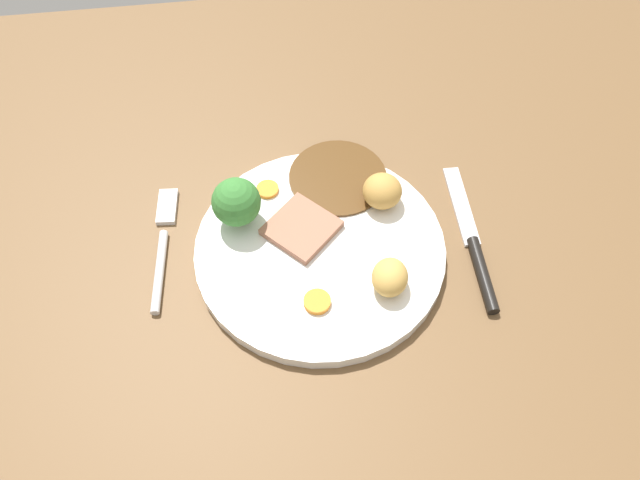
{
  "coord_description": "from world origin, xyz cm",
  "views": [
    {
      "loc": [
        -2.0,
        -38.23,
        57.43
      ],
      "look_at": [
        2.74,
        -2.94,
        6.0
      ],
      "focal_mm": 35.31,
      "sensor_mm": 36.0,
      "label": 1
    }
  ],
  "objects_px": {
    "carrot_coin_back": "(268,189)",
    "broccoli_floret": "(236,202)",
    "carrot_coin_front": "(317,302)",
    "fork": "(163,243)",
    "dinner_plate": "(320,249)",
    "meat_slice_main": "(302,228)",
    "roast_potato_right": "(390,277)",
    "roast_potato_left": "(382,191)",
    "knife": "(474,248)"
  },
  "relations": [
    {
      "from": "roast_potato_right",
      "to": "carrot_coin_back",
      "type": "height_order",
      "value": "roast_potato_right"
    },
    {
      "from": "broccoli_floret",
      "to": "fork",
      "type": "distance_m",
      "value": 0.09
    },
    {
      "from": "dinner_plate",
      "to": "fork",
      "type": "relative_size",
      "value": 1.66
    },
    {
      "from": "meat_slice_main",
      "to": "broccoli_floret",
      "type": "distance_m",
      "value": 0.07
    },
    {
      "from": "carrot_coin_front",
      "to": "dinner_plate",
      "type": "bearing_deg",
      "value": 80.01
    },
    {
      "from": "roast_potato_right",
      "to": "fork",
      "type": "height_order",
      "value": "roast_potato_right"
    },
    {
      "from": "roast_potato_left",
      "to": "broccoli_floret",
      "type": "distance_m",
      "value": 0.15
    },
    {
      "from": "carrot_coin_front",
      "to": "fork",
      "type": "relative_size",
      "value": 0.17
    },
    {
      "from": "dinner_plate",
      "to": "meat_slice_main",
      "type": "bearing_deg",
      "value": 126.69
    },
    {
      "from": "meat_slice_main",
      "to": "fork",
      "type": "xyz_separation_m",
      "value": [
        -0.14,
        0.01,
        -0.01
      ]
    },
    {
      "from": "carrot_coin_front",
      "to": "broccoli_floret",
      "type": "height_order",
      "value": "broccoli_floret"
    },
    {
      "from": "dinner_plate",
      "to": "roast_potato_left",
      "type": "distance_m",
      "value": 0.09
    },
    {
      "from": "broccoli_floret",
      "to": "carrot_coin_front",
      "type": "bearing_deg",
      "value": -58.12
    },
    {
      "from": "roast_potato_right",
      "to": "broccoli_floret",
      "type": "bearing_deg",
      "value": 144.59
    },
    {
      "from": "fork",
      "to": "carrot_coin_back",
      "type": "bearing_deg",
      "value": -62.54
    },
    {
      "from": "meat_slice_main",
      "to": "broccoli_floret",
      "type": "bearing_deg",
      "value": 161.3
    },
    {
      "from": "roast_potato_right",
      "to": "carrot_coin_front",
      "type": "distance_m",
      "value": 0.07
    },
    {
      "from": "carrot_coin_back",
      "to": "broccoli_floret",
      "type": "bearing_deg",
      "value": -132.43
    },
    {
      "from": "roast_potato_left",
      "to": "fork",
      "type": "relative_size",
      "value": 0.27
    },
    {
      "from": "roast_potato_left",
      "to": "fork",
      "type": "bearing_deg",
      "value": -175.95
    },
    {
      "from": "fork",
      "to": "carrot_coin_front",
      "type": "bearing_deg",
      "value": -118.21
    },
    {
      "from": "carrot_coin_front",
      "to": "carrot_coin_back",
      "type": "relative_size",
      "value": 1.09
    },
    {
      "from": "fork",
      "to": "meat_slice_main",
      "type": "bearing_deg",
      "value": -88.92
    },
    {
      "from": "meat_slice_main",
      "to": "broccoli_floret",
      "type": "height_order",
      "value": "broccoli_floret"
    },
    {
      "from": "dinner_plate",
      "to": "roast_potato_left",
      "type": "xyz_separation_m",
      "value": [
        0.07,
        0.05,
        0.02
      ]
    },
    {
      "from": "carrot_coin_back",
      "to": "broccoli_floret",
      "type": "relative_size",
      "value": 0.43
    },
    {
      "from": "fork",
      "to": "knife",
      "type": "bearing_deg",
      "value": -93.82
    },
    {
      "from": "roast_potato_left",
      "to": "knife",
      "type": "bearing_deg",
      "value": -37.06
    },
    {
      "from": "roast_potato_left",
      "to": "carrot_coin_back",
      "type": "bearing_deg",
      "value": 165.38
    },
    {
      "from": "carrot_coin_back",
      "to": "dinner_plate",
      "type": "bearing_deg",
      "value": -59.44
    },
    {
      "from": "roast_potato_left",
      "to": "broccoli_floret",
      "type": "bearing_deg",
      "value": -178.21
    },
    {
      "from": "meat_slice_main",
      "to": "carrot_coin_back",
      "type": "height_order",
      "value": "meat_slice_main"
    },
    {
      "from": "dinner_plate",
      "to": "broccoli_floret",
      "type": "distance_m",
      "value": 0.1
    },
    {
      "from": "roast_potato_right",
      "to": "fork",
      "type": "xyz_separation_m",
      "value": [
        -0.22,
        0.09,
        -0.03
      ]
    },
    {
      "from": "roast_potato_left",
      "to": "roast_potato_right",
      "type": "xyz_separation_m",
      "value": [
        -0.01,
        -0.1,
        -0.0
      ]
    },
    {
      "from": "carrot_coin_front",
      "to": "roast_potato_right",
      "type": "bearing_deg",
      "value": 7.98
    },
    {
      "from": "carrot_coin_back",
      "to": "broccoli_floret",
      "type": "height_order",
      "value": "broccoli_floret"
    },
    {
      "from": "roast_potato_right",
      "to": "carrot_coin_back",
      "type": "bearing_deg",
      "value": 128.33
    },
    {
      "from": "meat_slice_main",
      "to": "roast_potato_left",
      "type": "relative_size",
      "value": 1.52
    },
    {
      "from": "roast_potato_right",
      "to": "carrot_coin_front",
      "type": "relative_size",
      "value": 1.54
    },
    {
      "from": "knife",
      "to": "meat_slice_main",
      "type": "bearing_deg",
      "value": 79.0
    },
    {
      "from": "dinner_plate",
      "to": "meat_slice_main",
      "type": "relative_size",
      "value": 4.05
    },
    {
      "from": "fork",
      "to": "knife",
      "type": "height_order",
      "value": "knife"
    },
    {
      "from": "carrot_coin_back",
      "to": "fork",
      "type": "distance_m",
      "value": 0.12
    },
    {
      "from": "roast_potato_left",
      "to": "carrot_coin_front",
      "type": "height_order",
      "value": "roast_potato_left"
    },
    {
      "from": "dinner_plate",
      "to": "carrot_coin_back",
      "type": "bearing_deg",
      "value": 120.56
    },
    {
      "from": "broccoli_floret",
      "to": "knife",
      "type": "bearing_deg",
      "value": -14.28
    },
    {
      "from": "dinner_plate",
      "to": "broccoli_floret",
      "type": "bearing_deg",
      "value": 151.42
    },
    {
      "from": "roast_potato_right",
      "to": "knife",
      "type": "bearing_deg",
      "value": 21.17
    },
    {
      "from": "broccoli_floret",
      "to": "roast_potato_left",
      "type": "bearing_deg",
      "value": 1.79
    }
  ]
}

